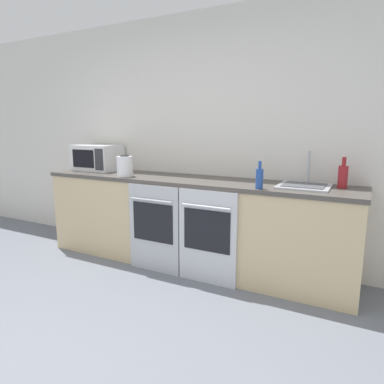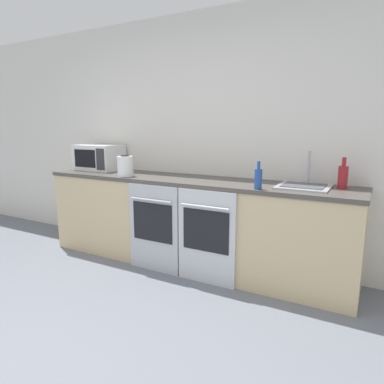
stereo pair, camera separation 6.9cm
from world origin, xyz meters
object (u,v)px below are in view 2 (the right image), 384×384
object	(u,v)px
bottle_red	(343,176)
oven_left	(153,228)
kettle	(125,166)
sink	(304,185)
bottle_blue	(258,178)
oven_right	(206,237)
microwave	(99,157)

from	to	relation	value
bottle_red	oven_left	bearing A→B (deg)	-164.89
bottle_red	kettle	size ratio (longest dim) A/B	1.18
kettle	bottle_red	bearing A→B (deg)	8.45
oven_left	sink	xyz separation A→B (m)	(1.35, 0.35, 0.49)
kettle	sink	size ratio (longest dim) A/B	0.52
sink	bottle_blue	bearing A→B (deg)	-139.02
oven_right	bottle_red	size ratio (longest dim) A/B	3.31
oven_left	kettle	size ratio (longest dim) A/B	3.90
oven_right	kettle	distance (m)	1.19
bottle_blue	sink	size ratio (longest dim) A/B	0.54
microwave	bottle_red	world-z (taller)	microwave
kettle	oven_right	bearing A→B (deg)	-7.47
bottle_blue	kettle	xyz separation A→B (m)	(-1.47, 0.06, 0.02)
oven_left	sink	distance (m)	1.48
bottle_red	sink	bearing A→B (deg)	-162.57
microwave	sink	distance (m)	2.43
oven_left	microwave	bearing A→B (deg)	159.03
bottle_blue	kettle	size ratio (longest dim) A/B	1.05
bottle_red	bottle_blue	bearing A→B (deg)	-148.90
oven_left	sink	world-z (taller)	sink
microwave	bottle_red	xyz separation A→B (m)	(2.72, 0.03, -0.05)
bottle_red	sink	distance (m)	0.32
microwave	bottle_blue	distance (m)	2.13
bottle_red	sink	size ratio (longest dim) A/B	0.61
kettle	sink	xyz separation A→B (m)	(1.79, 0.22, -0.09)
oven_right	bottle_red	world-z (taller)	bottle_red
microwave	bottle_red	distance (m)	2.72
kettle	sink	bearing A→B (deg)	6.91
bottle_blue	kettle	bearing A→B (deg)	177.58
oven_left	bottle_red	world-z (taller)	bottle_red
bottle_red	sink	world-z (taller)	sink
oven_left	kettle	xyz separation A→B (m)	(-0.44, 0.13, 0.58)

